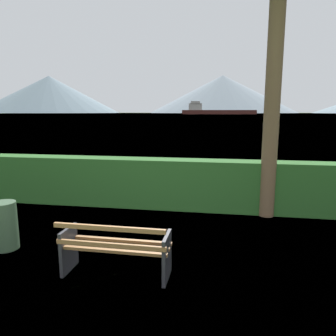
# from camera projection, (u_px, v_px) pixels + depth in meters

# --- Properties ---
(ground_plane) EXTENTS (1400.00, 1400.00, 0.00)m
(ground_plane) POSITION_uv_depth(u_px,v_px,m) (117.00, 274.00, 4.77)
(ground_plane) COLOR #4C6B33
(water_surface) EXTENTS (620.00, 620.00, 0.00)m
(water_surface) POSITION_uv_depth(u_px,v_px,m) (221.00, 114.00, 304.11)
(water_surface) COLOR #6B8EA3
(water_surface) RESTS_ON ground_plane
(park_bench) EXTENTS (1.60, 0.58, 0.87)m
(park_bench) POSITION_uv_depth(u_px,v_px,m) (115.00, 249.00, 4.64)
(park_bench) COLOR olive
(park_bench) RESTS_ON ground_plane
(hedge_row) EXTENTS (12.23, 0.62, 1.24)m
(hedge_row) POSITION_uv_depth(u_px,v_px,m) (161.00, 183.00, 8.00)
(hedge_row) COLOR #285B23
(hedge_row) RESTS_ON ground_plane
(trash_bin) EXTENTS (0.44, 0.44, 0.85)m
(trash_bin) POSITION_uv_depth(u_px,v_px,m) (4.00, 226.00, 5.57)
(trash_bin) COLOR #385138
(trash_bin) RESTS_ON ground_plane
(cargo_ship_large) EXTENTS (66.97, 14.08, 11.73)m
(cargo_ship_large) POSITION_uv_depth(u_px,v_px,m) (213.00, 111.00, 288.83)
(cargo_ship_large) COLOR #471E19
(cargo_ship_large) RESTS_ON water_surface
(distant_hills) EXTENTS (935.26, 375.72, 68.40)m
(distant_hills) POSITION_uv_depth(u_px,v_px,m) (253.00, 94.00, 538.28)
(distant_hills) COLOR slate
(distant_hills) RESTS_ON ground_plane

